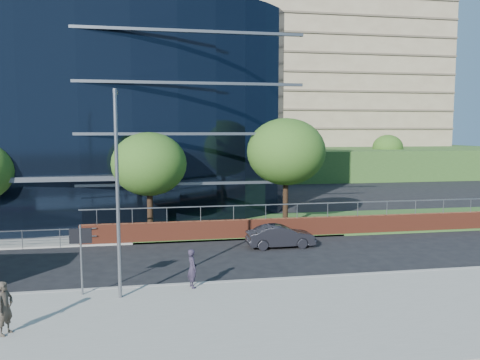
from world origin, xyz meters
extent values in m
cube|color=#2D511E|center=(24.00, 11.00, 0.06)|extent=(36.00, 8.00, 0.12)
cube|color=black|center=(-4.00, 24.00, 8.00)|extent=(38.00, 16.00, 16.00)
cube|color=maroon|center=(20.00, 7.30, 0.60)|extent=(34.00, 0.40, 1.20)
cube|color=slate|center=(20.00, 7.30, 2.08)|extent=(34.00, 0.06, 0.06)
cube|color=#2D511E|center=(32.00, 56.00, 2.00)|extent=(60.00, 42.00, 4.00)
cube|color=gray|center=(32.00, 58.00, 17.00)|extent=(50.00, 12.00, 26.00)
cylinder|color=slate|center=(4.50, -1.60, 1.55)|extent=(0.08, 0.08, 2.80)
cube|color=black|center=(4.50, -1.58, 2.50)|extent=(0.85, 0.06, 0.60)
cylinder|color=black|center=(7.00, 9.00, 1.54)|extent=(0.36, 0.36, 3.08)
ellipsoid|color=#264914|center=(7.00, 9.00, 4.55)|extent=(4.62, 4.62, 3.93)
cylinder|color=black|center=(16.00, 10.00, 1.76)|extent=(0.36, 0.36, 3.52)
ellipsoid|color=#264914|center=(16.00, 10.00, 5.20)|extent=(5.28, 5.28, 4.49)
cylinder|color=black|center=(24.00, 40.00, 1.54)|extent=(0.36, 0.36, 3.08)
ellipsoid|color=#264914|center=(24.00, 40.00, 4.55)|extent=(4.62, 4.62, 3.93)
cylinder|color=black|center=(40.00, 42.00, 1.43)|extent=(0.36, 0.36, 2.86)
ellipsoid|color=#264914|center=(40.00, 42.00, 4.23)|extent=(4.29, 4.29, 3.65)
cylinder|color=slate|center=(6.00, -2.20, 4.15)|extent=(0.14, 0.14, 8.00)
cube|color=slate|center=(6.00, -1.85, 8.05)|extent=(0.15, 0.70, 0.12)
imported|color=black|center=(14.32, 4.94, 0.63)|extent=(3.87, 1.40, 1.27)
imported|color=#251F2F|center=(8.84, -1.50, 0.96)|extent=(0.53, 0.67, 1.61)
imported|color=#3A3229|center=(2.68, -4.96, 1.01)|extent=(0.62, 0.74, 1.72)
camera|label=1|loc=(7.52, -20.29, 6.58)|focal=35.00mm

